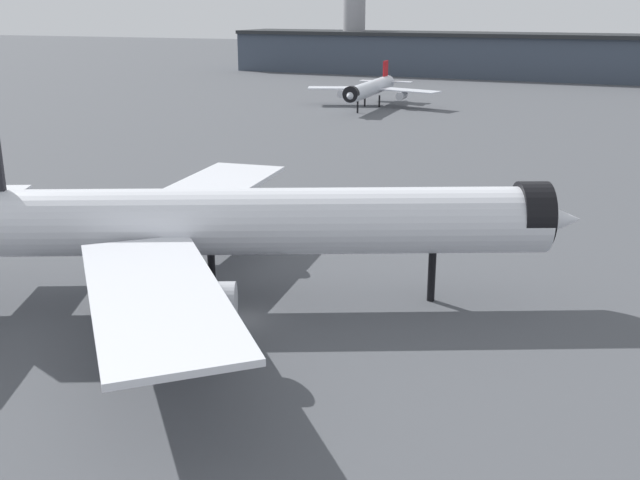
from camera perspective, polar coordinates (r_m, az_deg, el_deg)
The scene contains 5 objects.
ground at distance 56.92m, azimuth -6.08°, elevation -6.11°, with size 900.00×900.00×0.00m, color #4C4F54.
airliner_near_gate at distance 57.97m, azimuth -6.85°, elevation 1.31°, with size 52.49×46.97×15.10m.
airliner_far_taxiway at distance 176.93m, azimuth 3.93°, elevation 11.57°, with size 32.86×35.93×9.91m.
terminal_building at distance 258.08m, azimuth 16.52°, elevation 13.48°, with size 216.37×33.00×27.15m.
baggage_tug_wing at distance 83.68m, azimuth 11.75°, elevation 2.11°, with size 2.47×3.47×1.85m.
Camera 1 is at (24.30, -46.16, 22.78)m, focal length 41.48 mm.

